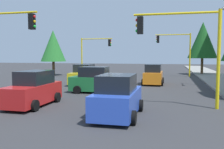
# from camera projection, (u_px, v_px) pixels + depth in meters

# --- Properties ---
(ground_plane) EXTENTS (120.00, 120.00, 0.00)m
(ground_plane) POSITION_uv_depth(u_px,v_px,m) (108.00, 89.00, 20.72)
(ground_plane) COLOR #353538
(traffic_signal_far_right) EXTENTS (0.36, 4.59, 5.30)m
(traffic_signal_far_right) POSITION_uv_depth(u_px,v_px,m) (94.00, 49.00, 35.30)
(traffic_signal_far_right) COLOR yellow
(traffic_signal_far_right) RESTS_ON ground
(traffic_signal_near_right) EXTENTS (0.36, 4.59, 5.66)m
(traffic_signal_near_right) POSITION_uv_depth(u_px,v_px,m) (0.00, 37.00, 15.90)
(traffic_signal_near_right) COLOR yellow
(traffic_signal_near_right) RESTS_ON ground
(traffic_signal_near_left) EXTENTS (0.36, 4.59, 5.25)m
(traffic_signal_near_left) POSITION_uv_depth(u_px,v_px,m) (182.00, 39.00, 13.31)
(traffic_signal_near_left) COLOR yellow
(traffic_signal_near_left) RESTS_ON ground
(traffic_signal_far_left) EXTENTS (0.36, 4.59, 5.69)m
(traffic_signal_far_left) POSITION_uv_depth(u_px,v_px,m) (176.00, 46.00, 32.67)
(traffic_signal_far_left) COLOR yellow
(traffic_signal_far_left) RESTS_ON ground
(street_lamp_curbside) EXTENTS (2.15, 0.28, 7.00)m
(street_lamp_curbside) POSITION_uv_depth(u_px,v_px,m) (219.00, 38.00, 21.77)
(street_lamp_curbside) COLOR slate
(street_lamp_curbside) RESTS_ON ground
(tree_roadside_far) EXTENTS (4.16, 4.16, 7.60)m
(tree_roadside_far) POSITION_uv_depth(u_px,v_px,m) (203.00, 40.00, 35.60)
(tree_roadside_far) COLOR brown
(tree_roadside_far) RESTS_ON ground
(tree_opposite_side) EXTENTS (3.47, 3.47, 6.31)m
(tree_opposite_side) POSITION_uv_depth(u_px,v_px,m) (53.00, 46.00, 34.57)
(tree_opposite_side) COLOR brown
(tree_opposite_side) RESTS_ON ground
(car_red) EXTENTS (4.12, 1.93, 1.98)m
(car_red) POSITION_uv_depth(u_px,v_px,m) (33.00, 90.00, 14.00)
(car_red) COLOR red
(car_red) RESTS_ON ground
(car_orange) EXTENTS (3.80, 1.99, 1.98)m
(car_orange) POSITION_uv_depth(u_px,v_px,m) (153.00, 75.00, 24.12)
(car_orange) COLOR orange
(car_orange) RESTS_ON ground
(car_green) EXTENTS (1.99, 3.95, 1.98)m
(car_green) POSITION_uv_depth(u_px,v_px,m) (96.00, 81.00, 18.82)
(car_green) COLOR #1E7238
(car_green) RESTS_ON ground
(car_yellow) EXTENTS (3.85, 2.08, 1.98)m
(car_yellow) POSITION_uv_depth(u_px,v_px,m) (84.00, 75.00, 23.92)
(car_yellow) COLOR yellow
(car_yellow) RESTS_ON ground
(car_blue) EXTENTS (4.11, 2.06, 1.98)m
(car_blue) POSITION_uv_depth(u_px,v_px,m) (118.00, 97.00, 11.50)
(car_blue) COLOR blue
(car_blue) RESTS_ON ground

